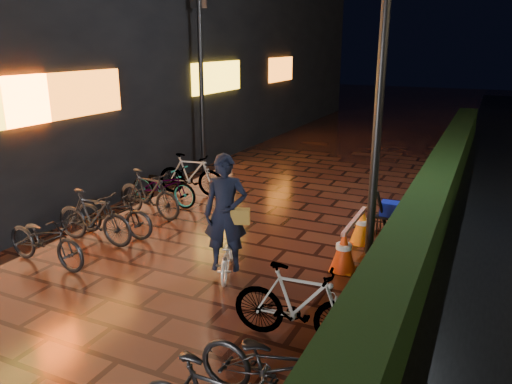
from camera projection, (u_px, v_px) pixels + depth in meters
The scene contains 10 objects.
ground at pixel (113, 327), 6.59m from camera, with size 80.00×80.00×0.00m, color #381911.
hedge at pixel (443, 177), 12.02m from camera, with size 0.70×20.00×1.00m, color black.
storefront_block at pixel (111, 18), 19.14m from camera, with size 12.09×22.00×9.00m.
lamp_post_hedge at pixel (381, 78), 8.02m from camera, with size 0.53×0.16×5.54m.
lamp_post_sf at pixel (201, 80), 13.58m from camera, with size 0.46×0.15×4.78m.
cyclist at pixel (226, 231), 7.88m from camera, with size 0.96×1.47×2.00m.
traffic_barrier at pixel (354, 237), 8.70m from camera, with size 0.44×1.72×0.69m.
cart_assembly at pixel (389, 211), 9.67m from camera, with size 0.51×0.51×0.93m.
parked_bikes_storefront at pixel (131, 202), 10.18m from camera, with size 2.04×5.20×1.02m.
parked_bikes_hedge at pixel (269, 355), 5.17m from camera, with size 1.95×2.65×1.02m.
Camera 1 is at (4.19, -4.43, 3.61)m, focal length 35.00 mm.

